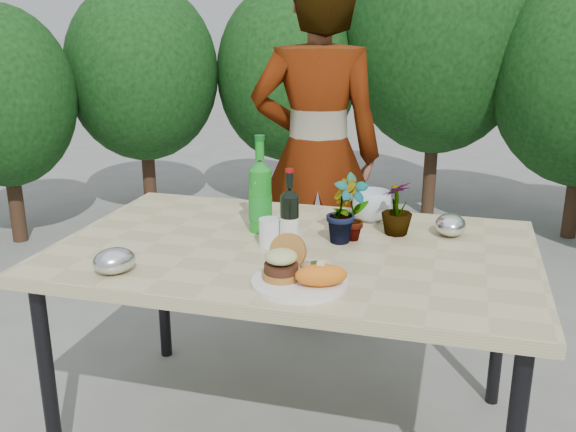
% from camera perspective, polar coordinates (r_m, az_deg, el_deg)
% --- Properties ---
extents(patio_table, '(1.60, 1.00, 0.75)m').
position_cam_1_polar(patio_table, '(2.20, 0.55, -4.07)').
color(patio_table, tan).
rests_on(patio_table, ground).
extents(shrub_hedge, '(6.93, 5.15, 2.28)m').
position_cam_1_polar(shrub_hedge, '(3.59, 16.48, 11.09)').
color(shrub_hedge, '#382316').
rests_on(shrub_hedge, ground).
extents(dinner_plate, '(0.28, 0.28, 0.01)m').
position_cam_1_polar(dinner_plate, '(1.87, 1.03, -5.94)').
color(dinner_plate, white).
rests_on(dinner_plate, patio_table).
extents(burger_stack, '(0.11, 0.16, 0.11)m').
position_cam_1_polar(burger_stack, '(1.88, -0.45, -4.06)').
color(burger_stack, '#B7722D').
rests_on(burger_stack, dinner_plate).
extents(sweet_potato, '(0.17, 0.12, 0.06)m').
position_cam_1_polar(sweet_potato, '(1.82, 2.96, -5.28)').
color(sweet_potato, orange).
rests_on(sweet_potato, dinner_plate).
extents(grilled_veg, '(0.08, 0.05, 0.03)m').
position_cam_1_polar(grilled_veg, '(1.94, 2.21, -4.40)').
color(grilled_veg, olive).
rests_on(grilled_veg, dinner_plate).
extents(wine_bottle, '(0.07, 0.07, 0.27)m').
position_cam_1_polar(wine_bottle, '(2.13, 0.14, -0.28)').
color(wine_bottle, black).
rests_on(wine_bottle, patio_table).
extents(sparkling_water, '(0.08, 0.08, 0.35)m').
position_cam_1_polar(sparkling_water, '(2.29, -2.48, 1.71)').
color(sparkling_water, '#18891E').
rests_on(sparkling_water, patio_table).
extents(plastic_cup, '(0.07, 0.07, 0.09)m').
position_cam_1_polar(plastic_cup, '(2.17, -1.65, -1.45)').
color(plastic_cup, white).
rests_on(plastic_cup, patio_table).
extents(seedling_left, '(0.15, 0.13, 0.23)m').
position_cam_1_polar(seedling_left, '(2.21, 5.71, 0.74)').
color(seedling_left, '#23511C').
rests_on(seedling_left, patio_table).
extents(seedling_mid, '(0.12, 0.14, 0.22)m').
position_cam_1_polar(seedling_mid, '(2.20, 4.71, 0.50)').
color(seedling_mid, '#21571D').
rests_on(seedling_mid, patio_table).
extents(seedling_right, '(0.15, 0.15, 0.20)m').
position_cam_1_polar(seedling_right, '(2.30, 9.67, 0.72)').
color(seedling_right, '#25501B').
rests_on(seedling_right, patio_table).
extents(blue_bowl, '(0.19, 0.19, 0.12)m').
position_cam_1_polar(blue_bowl, '(2.45, 7.44, 0.89)').
color(blue_bowl, silver).
rests_on(blue_bowl, patio_table).
extents(foil_packet_left, '(0.16, 0.17, 0.08)m').
position_cam_1_polar(foil_packet_left, '(2.01, -15.19, -3.86)').
color(foil_packet_left, silver).
rests_on(foil_packet_left, patio_table).
extents(foil_packet_right, '(0.11, 0.14, 0.08)m').
position_cam_1_polar(foil_packet_right, '(2.34, 14.24, -0.77)').
color(foil_packet_right, silver).
rests_on(foil_packet_right, patio_table).
extents(person, '(0.70, 0.54, 1.72)m').
position_cam_1_polar(person, '(3.07, 2.55, 5.33)').
color(person, '#A46A52').
rests_on(person, ground).
extents(terracotta_pot, '(0.17, 0.17, 0.14)m').
position_cam_1_polar(terracotta_pot, '(4.68, -15.23, -1.06)').
color(terracotta_pot, '#A44A2A').
rests_on(terracotta_pot, ground).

